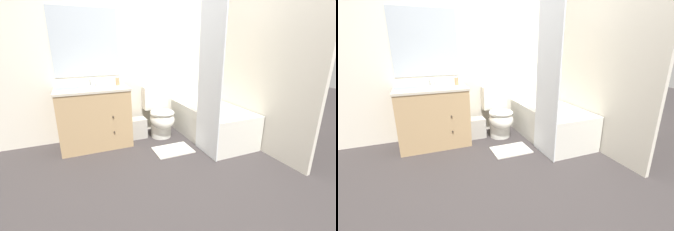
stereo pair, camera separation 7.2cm
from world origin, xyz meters
TOP-DOWN VIEW (x-y plane):
  - ground_plane at (0.00, 0.00)m, footprint 14.00×14.00m
  - wall_back at (-0.01, 1.61)m, footprint 8.00×0.06m
  - wall_right at (1.30, 0.79)m, footprint 0.05×2.59m
  - vanity_cabinet at (-0.79, 1.30)m, footprint 0.97×0.60m
  - sink_faucet at (-0.79, 1.51)m, footprint 0.14×0.12m
  - toilet at (0.19, 1.25)m, footprint 0.39×0.63m
  - bathtub at (0.90, 0.89)m, footprint 0.73×1.41m
  - shower_curtain at (0.52, 0.42)m, footprint 0.01×0.51m
  - wastebasket at (-0.16, 1.33)m, footprint 0.26×0.22m
  - tissue_box at (-0.67, 1.39)m, footprint 0.12×0.12m
  - soap_dispenser at (-0.42, 1.36)m, footprint 0.06×0.06m
  - hand_towel_folded at (-1.10, 1.15)m, footprint 0.28×0.14m
  - bath_towel_folded at (0.79, 0.50)m, footprint 0.35×0.20m
  - bath_mat at (0.15, 0.67)m, footprint 0.52×0.36m

SIDE VIEW (x-z plane):
  - ground_plane at x=0.00m, z-range 0.00..0.00m
  - bath_mat at x=0.15m, z-range 0.00..0.02m
  - wastebasket at x=-0.16m, z-range 0.00..0.31m
  - bathtub at x=0.90m, z-range 0.00..0.51m
  - toilet at x=0.19m, z-range -0.04..0.72m
  - vanity_cabinet at x=-0.79m, z-range 0.01..0.86m
  - bath_towel_folded at x=0.79m, z-range 0.50..0.61m
  - hand_towel_folded at x=-1.10m, z-range 0.85..0.91m
  - sink_faucet at x=-0.79m, z-range 0.82..0.94m
  - tissue_box at x=-0.67m, z-range 0.84..0.93m
  - soap_dispenser at x=-0.42m, z-range 0.84..0.97m
  - shower_curtain at x=0.52m, z-range 0.00..1.98m
  - wall_right at x=1.30m, z-range 0.00..2.50m
  - wall_back at x=-0.01m, z-range 0.00..2.50m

